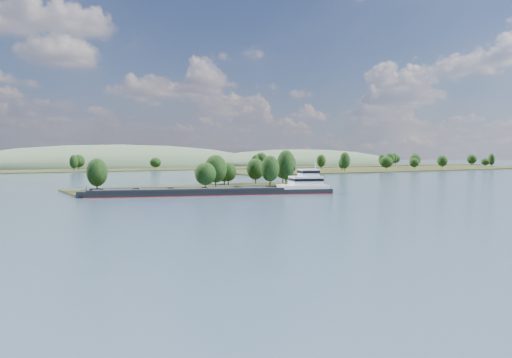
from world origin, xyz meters
TOP-DOWN VIEW (x-y plane):
  - ground at (0.00, 120.00)m, footprint 1800.00×1800.00m
  - tree_island at (7.26, 178.37)m, footprint 100.00×34.18m
  - right_bank at (231.41, 299.63)m, footprint 320.00×90.00m
  - back_shoreline at (9.84, 399.86)m, footprint 900.00×60.00m
  - hill_east at (260.00, 470.00)m, footprint 260.00×140.00m
  - hill_west at (60.00, 500.00)m, footprint 320.00×160.00m
  - cargo_barge at (-4.64, 150.16)m, footprint 80.94×34.69m

SIDE VIEW (x-z plane):
  - ground at x=0.00m, z-range 0.00..0.00m
  - hill_east at x=260.00m, z-range -18.00..18.00m
  - hill_west at x=60.00m, z-range -22.00..22.00m
  - back_shoreline at x=9.84m, z-range -7.10..8.63m
  - right_bank at x=231.41m, z-range -6.48..8.61m
  - cargo_barge at x=-4.64m, z-range -4.15..6.94m
  - tree_island at x=7.26m, z-range -3.55..11.94m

